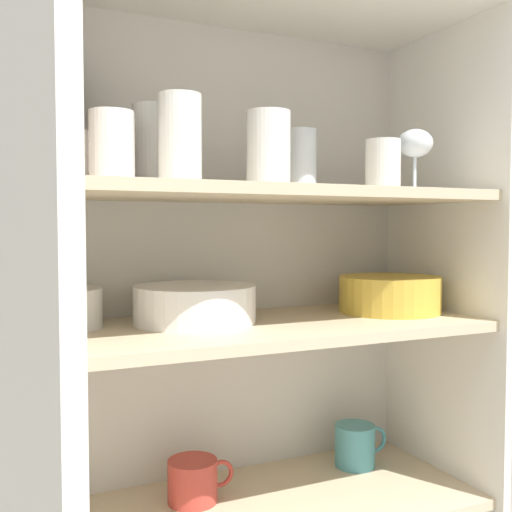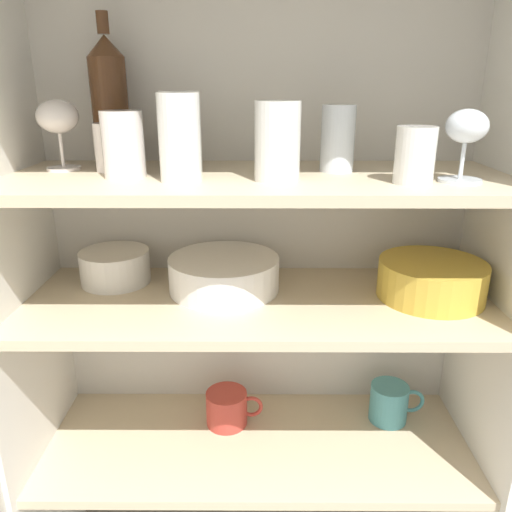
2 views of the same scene
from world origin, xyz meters
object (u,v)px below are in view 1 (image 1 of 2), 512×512
(wine_bottle, at_px, (63,117))
(coffee_mug_primary, at_px, (193,481))
(serving_bowl_small, at_px, (59,307))
(plate_stack_white, at_px, (195,304))
(mixing_bowl_large, at_px, (390,293))

(wine_bottle, relative_size, coffee_mug_primary, 2.17)
(wine_bottle, xyz_separation_m, serving_bowl_small, (-0.01, -0.03, -0.34))
(plate_stack_white, relative_size, mixing_bowl_large, 1.08)
(mixing_bowl_large, bearing_deg, wine_bottle, 170.65)
(serving_bowl_small, relative_size, coffee_mug_primary, 1.11)
(serving_bowl_small, bearing_deg, plate_stack_white, -9.51)
(wine_bottle, xyz_separation_m, mixing_bowl_large, (0.65, -0.11, -0.34))
(wine_bottle, bearing_deg, mixing_bowl_large, -9.35)
(plate_stack_white, height_order, serving_bowl_small, same)
(wine_bottle, height_order, mixing_bowl_large, wine_bottle)
(plate_stack_white, relative_size, serving_bowl_small, 1.55)
(wine_bottle, distance_m, mixing_bowl_large, 0.75)
(serving_bowl_small, height_order, coffee_mug_primary, serving_bowl_small)
(mixing_bowl_large, distance_m, coffee_mug_primary, 0.56)
(plate_stack_white, distance_m, mixing_bowl_large, 0.43)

